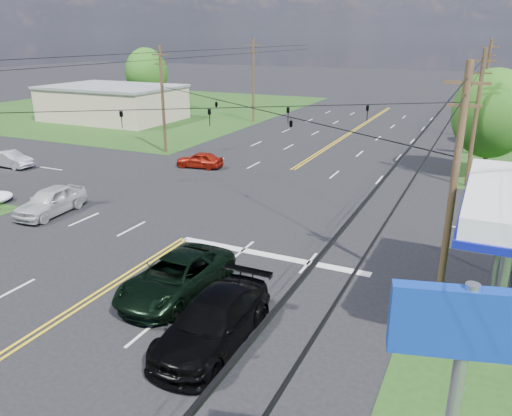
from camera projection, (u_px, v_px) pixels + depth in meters
The scene contains 19 objects.
ground at pixel (250, 197), 33.46m from camera, with size 280.00×280.00×0.00m, color black.
grass_nw at pixel (133, 108), 74.86m from camera, with size 46.00×48.00×0.03m, color #1C3C13.
stop_bar at pixel (270, 256), 24.61m from camera, with size 10.00×0.50×0.02m, color silver.
retail_nw at pixel (113, 104), 63.65m from camera, with size 16.00×11.00×4.00m, color #BFAD8F.
pole_se at pixel (454, 185), 18.94m from camera, with size 1.60×0.28×9.50m.
pole_nw at pixel (163, 99), 44.76m from camera, with size 1.60×0.28×9.50m.
pole_ne at pixel (476, 118), 34.34m from camera, with size 1.60×0.28×9.50m.
pole_left_far at pixel (253, 80), 60.93m from camera, with size 1.60×0.28×10.00m.
pole_right_far at pixel (485, 89), 50.51m from camera, with size 1.60×0.28×10.00m.
span_wire_signals at pixel (249, 107), 31.50m from camera, with size 26.00×18.00×1.13m.
power_lines at pixel (234, 66), 28.93m from camera, with size 26.04×100.00×0.64m.
tree_right_a at pixel (492, 114), 36.52m from camera, with size 5.70×5.70×8.18m.
tree_far_l at pixel (146, 73), 71.96m from camera, with size 6.08×6.08×8.72m.
pickup_dkgreen at pixel (176, 277), 20.69m from camera, with size 2.74×5.94×1.65m, color black.
suv_black at pixel (213, 321), 17.38m from camera, with size 2.40×5.91×1.71m, color black.
pickup_white at pixel (51, 201), 30.15m from camera, with size 1.95×4.86×1.65m, color silver.
sedan_silver at pixel (10, 159), 40.95m from camera, with size 1.43×4.09×1.35m, color silver.
sedan_red at pixel (200, 160), 40.84m from camera, with size 1.54×3.83×1.30m, color #97180B.
polesign_se at pixel (457, 384), 7.21m from camera, with size 2.09×0.79×7.14m.
Camera 1 is at (13.90, -16.65, 10.30)m, focal length 35.00 mm.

